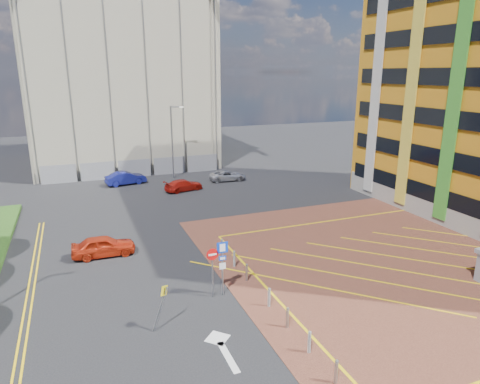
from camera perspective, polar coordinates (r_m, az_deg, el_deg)
ground at (r=22.67m, az=-2.69°, el=-14.90°), size 140.00×140.00×0.00m
forecourt at (r=29.70m, az=24.13°, el=-8.59°), size 26.00×26.00×0.02m
lamp_back at (r=48.17m, az=-8.96°, el=6.94°), size 1.53×0.16×8.00m
sign_cluster at (r=22.67m, az=-2.85°, el=-9.32°), size 1.17×0.12×3.20m
warning_sign at (r=20.40m, az=-10.39°, el=-14.27°), size 0.84×0.43×2.24m
bollard_row at (r=21.86m, az=4.67°, el=-14.76°), size 0.14×11.14×0.90m
construction_building at (r=58.85m, az=-15.93°, el=14.60°), size 21.20×19.20×22.00m
construction_fence at (r=50.16m, az=-12.74°, el=3.18°), size 21.60×0.06×2.00m
car_red_left at (r=29.27m, az=-17.74°, el=-6.86°), size 3.99×1.66×1.35m
car_blue_back at (r=46.95m, az=-14.99°, el=1.80°), size 4.39×2.19×1.38m
car_red_back at (r=43.35m, az=-7.52°, el=0.91°), size 4.20×2.50×1.14m
car_silver_back at (r=47.05m, az=-1.68°, el=2.20°), size 4.13×2.15×1.11m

